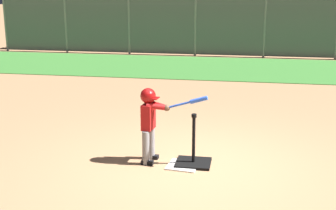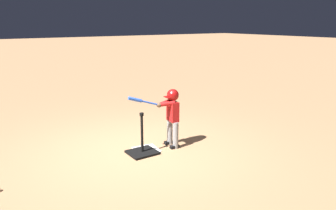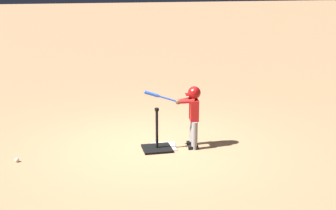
{
  "view_description": "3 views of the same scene",
  "coord_description": "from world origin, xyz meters",
  "views": [
    {
      "loc": [
        0.66,
        -6.36,
        2.66
      ],
      "look_at": [
        -0.45,
        0.13,
        0.91
      ],
      "focal_mm": 50.0,
      "sensor_mm": 36.0,
      "label": 1
    },
    {
      "loc": [
        2.71,
        5.11,
        2.39
      ],
      "look_at": [
        -0.78,
        -0.06,
        0.78
      ],
      "focal_mm": 35.0,
      "sensor_mm": 36.0,
      "label": 2
    },
    {
      "loc": [
        1.45,
        7.94,
        3.06
      ],
      "look_at": [
        -0.25,
        0.23,
        0.85
      ],
      "focal_mm": 50.0,
      "sensor_mm": 36.0,
      "label": 3
    }
  ],
  "objects": [
    {
      "name": "grass_outfield_strip",
      "position": [
        0.0,
        8.21,
        0.01
      ],
      "size": [
        56.0,
        4.04,
        0.02
      ],
      "primitive_type": "cube",
      "color": "#3D7F33",
      "rests_on": "ground_plane"
    },
    {
      "name": "ground_plane",
      "position": [
        0.0,
        0.0,
        0.0
      ],
      "size": [
        90.0,
        90.0,
        0.0
      ],
      "primitive_type": "plane",
      "color": "#AD7F56"
    },
    {
      "name": "batting_tee",
      "position": [
        -0.06,
        0.15,
        0.09
      ],
      "size": [
        0.52,
        0.46,
        0.78
      ],
      "color": "black",
      "rests_on": "ground_plane"
    },
    {
      "name": "home_plate",
      "position": [
        -0.21,
        0.05,
        0.01
      ],
      "size": [
        0.49,
        0.49,
        0.02
      ],
      "primitive_type": "cube",
      "rotation": [
        0.0,
        0.0,
        -0.12
      ],
      "color": "white",
      "rests_on": "ground_plane"
    },
    {
      "name": "bleachers_far_left",
      "position": [
        -6.65,
        12.03,
        0.61
      ],
      "size": [
        3.79,
        2.14,
        1.25
      ],
      "color": "#93969E",
      "rests_on": "ground_plane"
    },
    {
      "name": "bleachers_right_center",
      "position": [
        -2.07,
        12.61,
        0.44
      ],
      "size": [
        3.28,
        1.95,
        0.9
      ],
      "color": "#93969E",
      "rests_on": "ground_plane"
    },
    {
      "name": "batter_child",
      "position": [
        -0.71,
        0.15,
        0.72
      ],
      "size": [
        1.01,
        0.37,
        1.14
      ],
      "color": "gray",
      "rests_on": "ground_plane"
    },
    {
      "name": "backstop_fence",
      "position": [
        -0.0,
        10.57,
        1.19
      ],
      "size": [
        17.3,
        0.08,
        2.28
      ],
      "color": "#9E9EA3",
      "rests_on": "ground_plane"
    }
  ]
}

